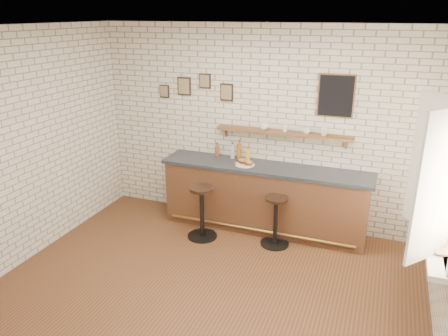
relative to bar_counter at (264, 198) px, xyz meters
The scene contains 21 objects.
ground 1.79m from the bar_counter, 97.08° to the right, with size 5.00×5.00×0.00m, color brown.
bar_counter is the anchor object (origin of this frame).
sandwich_plate 0.59m from the bar_counter, 167.51° to the right, with size 0.28×0.28×0.01m, color white.
ciabatta_sandwich 0.62m from the bar_counter, 167.05° to the right, with size 0.24×0.17×0.08m.
potato_chips 0.60m from the bar_counter, 168.01° to the right, with size 0.26×0.17×0.00m.
bitters_bottle_brown 1.03m from the bar_counter, 167.98° to the left, with size 0.07×0.07×0.22m.
bitters_bottle_white 0.85m from the bar_counter, 162.83° to the left, with size 0.06×0.06×0.25m.
bitters_bottle_amber 0.80m from the bar_counter, 159.21° to the left, with size 0.07×0.07×0.30m.
condiment_bottle_yellow 0.70m from the bar_counter, 151.43° to the left, with size 0.06×0.06×0.20m.
bar_stool_left 0.97m from the bar_counter, 142.90° to the right, with size 0.44×0.44×0.78m.
bar_stool_right 0.52m from the bar_counter, 55.41° to the right, with size 0.41×0.41×0.73m.
wall_shelf 1.01m from the bar_counter, 46.99° to the left, with size 2.00×0.18×0.18m.
shelf_cup_a 1.07m from the bar_counter, 115.34° to the left, with size 0.13×0.13×0.10m, color white.
shelf_cup_b 1.08m from the bar_counter, 42.53° to the left, with size 0.10×0.10×0.09m, color white.
shelf_cup_c 1.18m from the bar_counter, 20.69° to the left, with size 0.11×0.11×0.09m, color white.
shelf_cup_d 1.31m from the bar_counter, 14.57° to the left, with size 0.11×0.11×0.10m, color white.
back_wall_decor 1.56m from the bar_counter, 86.89° to the left, with size 2.96×0.02×0.56m.
window_sill 2.63m from the bar_counter, 32.59° to the right, with size 0.20×1.35×0.06m.
casement_window 2.81m from the bar_counter, 33.10° to the right, with size 0.40×1.30×1.56m.
book_lower 2.72m from the bar_counter, 36.20° to the right, with size 0.18×0.24×0.02m, color tan.
book_upper 2.72m from the bar_counter, 36.14° to the right, with size 0.17×0.23×0.02m, color tan.
Camera 1 is at (1.78, -4.12, 3.14)m, focal length 35.00 mm.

